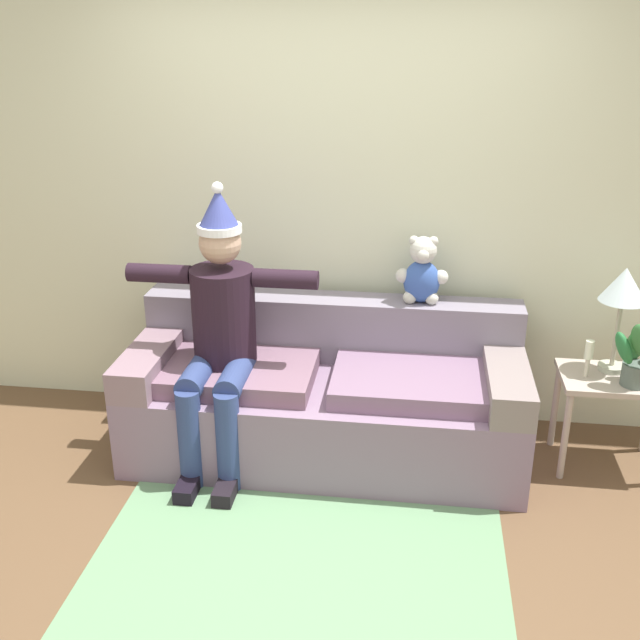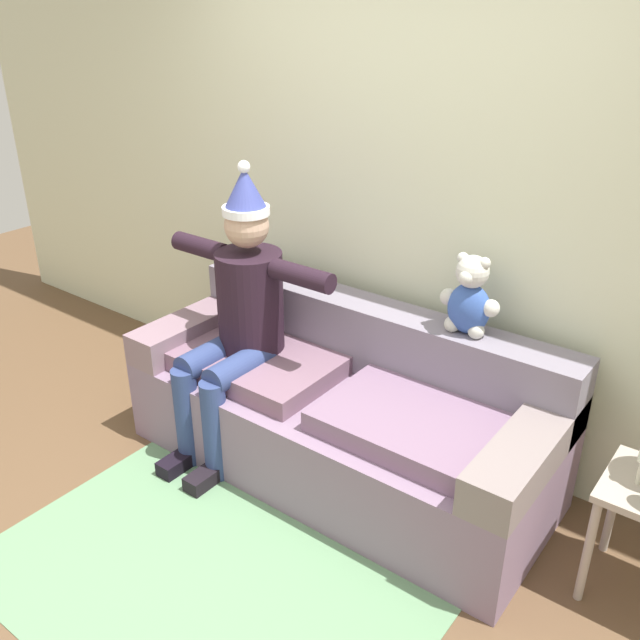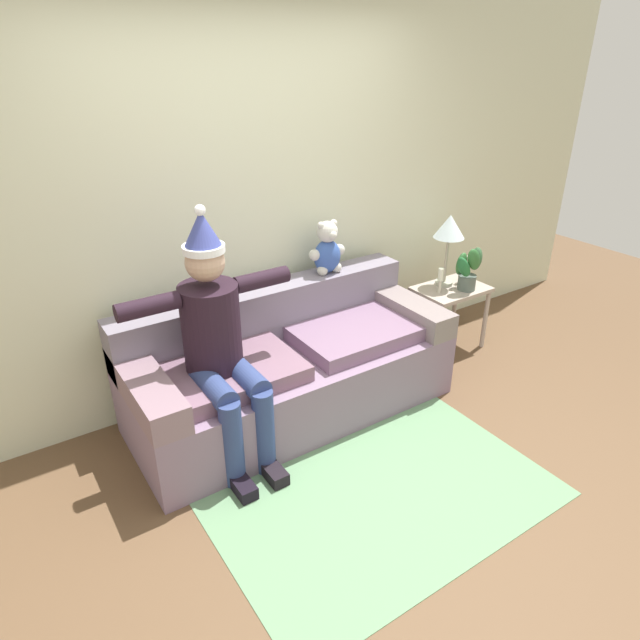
% 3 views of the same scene
% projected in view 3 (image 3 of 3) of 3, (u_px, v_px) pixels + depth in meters
% --- Properties ---
extents(ground_plane, '(10.00, 10.00, 0.00)m').
position_uv_depth(ground_plane, '(384.00, 496.00, 3.11)').
color(ground_plane, brown).
extents(back_wall, '(7.00, 0.10, 2.70)m').
position_uv_depth(back_wall, '(244.00, 200.00, 3.67)').
color(back_wall, beige).
rests_on(back_wall, ground_plane).
extents(couch, '(2.14, 0.88, 0.81)m').
position_uv_depth(couch, '(289.00, 367.00, 3.73)').
color(couch, gray).
rests_on(couch, ground_plane).
extents(person_seated, '(1.02, 0.77, 1.52)m').
position_uv_depth(person_seated, '(219.00, 339.00, 3.14)').
color(person_seated, black).
rests_on(person_seated, ground_plane).
extents(teddy_bear, '(0.29, 0.17, 0.38)m').
position_uv_depth(teddy_bear, '(327.00, 250.00, 3.89)').
color(teddy_bear, '#3455A5').
rests_on(teddy_bear, couch).
extents(side_table, '(0.57, 0.40, 0.53)m').
position_uv_depth(side_table, '(450.00, 298.00, 4.46)').
color(side_table, '#AB9E90').
rests_on(side_table, ground_plane).
extents(table_lamp, '(0.24, 0.24, 0.57)m').
position_uv_depth(table_lamp, '(449.00, 230.00, 4.28)').
color(table_lamp, '#AFB49D').
rests_on(table_lamp, side_table).
extents(potted_plant, '(0.30, 0.20, 0.37)m').
position_uv_depth(potted_plant, '(468.00, 269.00, 4.32)').
color(potted_plant, '#515F56').
rests_on(potted_plant, side_table).
extents(candle_tall, '(0.04, 0.04, 0.20)m').
position_uv_depth(candle_tall, '(441.00, 277.00, 4.27)').
color(candle_tall, beige).
rests_on(candle_tall, side_table).
extents(candle_short, '(0.04, 0.04, 0.22)m').
position_uv_depth(candle_short, '(464.00, 265.00, 4.47)').
color(candle_short, beige).
rests_on(candle_short, side_table).
extents(area_rug, '(1.87, 1.20, 0.01)m').
position_uv_depth(area_rug, '(385.00, 496.00, 3.10)').
color(area_rug, '#648E64').
rests_on(area_rug, ground_plane).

